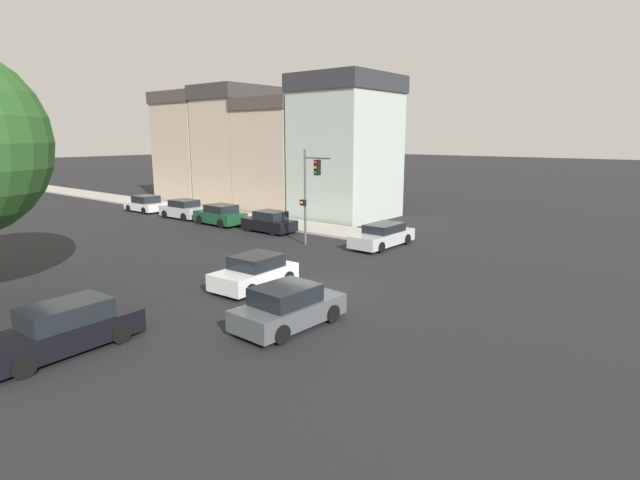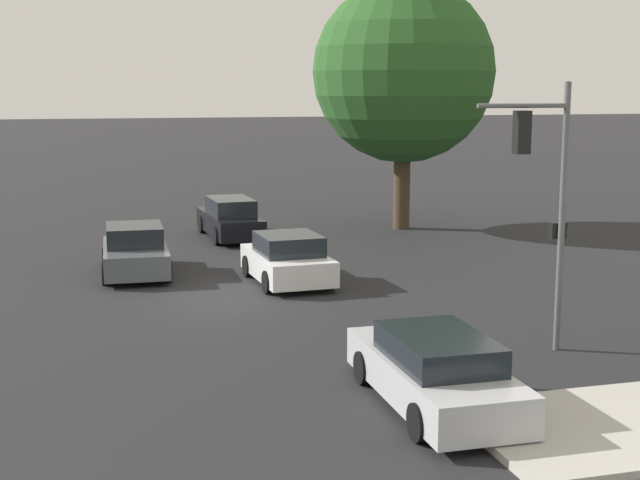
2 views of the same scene
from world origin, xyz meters
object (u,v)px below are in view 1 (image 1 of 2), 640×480
at_px(crossing_car_0, 63,330).
at_px(crossing_car_1, 288,307).
at_px(parked_car_0, 269,222).
at_px(parked_car_1, 220,215).
at_px(crossing_car_3, 383,236).
at_px(crossing_car_2, 255,273).
at_px(parked_car_3, 146,204).
at_px(parked_car_2, 184,209).
at_px(traffic_signal, 310,184).

bearing_deg(crossing_car_0, crossing_car_1, 143.53).
distance_m(parked_car_0, parked_car_1, 4.96).
xyz_separation_m(crossing_car_0, crossing_car_1, (5.93, -3.98, -0.02)).
bearing_deg(crossing_car_3, parked_car_0, -82.94).
relative_size(crossing_car_0, crossing_car_1, 1.16).
height_order(crossing_car_1, crossing_car_3, crossing_car_1).
xyz_separation_m(crossing_car_1, crossing_car_3, (13.23, 4.39, -0.05)).
relative_size(parked_car_0, parked_car_1, 0.93).
bearing_deg(crossing_car_1, crossing_car_2, 62.07).
xyz_separation_m(parked_car_0, parked_car_3, (-0.06, 15.30, -0.02)).
xyz_separation_m(crossing_car_0, parked_car_0, (18.15, 9.03, -0.04)).
height_order(crossing_car_2, parked_car_0, parked_car_0).
xyz_separation_m(parked_car_0, parked_car_2, (-0.14, 9.66, 0.03)).
relative_size(crossing_car_1, crossing_car_3, 0.87).
xyz_separation_m(crossing_car_1, parked_car_2, (12.08, 22.66, 0.01)).
distance_m(crossing_car_3, parked_car_3, 23.94).
height_order(crossing_car_2, parked_car_3, crossing_car_2).
height_order(traffic_signal, parked_car_2, traffic_signal).
xyz_separation_m(crossing_car_0, crossing_car_2, (8.39, 0.27, -0.03)).
bearing_deg(crossing_car_0, parked_car_0, -156.19).
bearing_deg(crossing_car_1, crossing_car_0, 148.31).
bearing_deg(parked_car_1, crossing_car_0, 130.00).
bearing_deg(crossing_car_2, crossing_car_0, -0.84).
bearing_deg(crossing_car_3, traffic_signal, -52.64).
height_order(crossing_car_1, crossing_car_2, crossing_car_1).
distance_m(crossing_car_0, parked_car_2, 25.96).
bearing_deg(parked_car_1, crossing_car_3, -172.77).
distance_m(traffic_signal, parked_car_0, 6.18).
xyz_separation_m(traffic_signal, crossing_car_1, (-10.59, -7.90, -3.06)).
distance_m(parked_car_0, parked_car_2, 9.66).
distance_m(traffic_signal, parked_car_3, 20.70).
relative_size(crossing_car_2, parked_car_3, 1.01).
bearing_deg(parked_car_2, parked_car_0, 179.14).
bearing_deg(traffic_signal, crossing_car_3, 130.18).
bearing_deg(crossing_car_1, parked_car_2, 64.07).
relative_size(crossing_car_0, parked_car_0, 1.25).
height_order(crossing_car_2, parked_car_1, parked_car_1).
distance_m(crossing_car_2, parked_car_1, 16.71).
xyz_separation_m(crossing_car_2, parked_car_0, (9.76, 8.76, -0.00)).
bearing_deg(parked_car_2, traffic_signal, 172.54).
bearing_deg(crossing_car_3, parked_car_1, -84.39).
distance_m(crossing_car_0, parked_car_1, 22.73).
distance_m(crossing_car_2, parked_car_2, 20.78).
xyz_separation_m(crossing_car_2, parked_car_3, (9.70, 24.06, -0.02)).
distance_m(crossing_car_2, parked_car_0, 13.12).
distance_m(crossing_car_0, parked_car_3, 30.32).
relative_size(crossing_car_0, crossing_car_3, 1.01).
bearing_deg(parked_car_3, crossing_car_0, 143.10).
xyz_separation_m(crossing_car_1, crossing_car_2, (2.46, 4.24, -0.02)).
bearing_deg(parked_car_2, crossing_car_0, 134.37).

